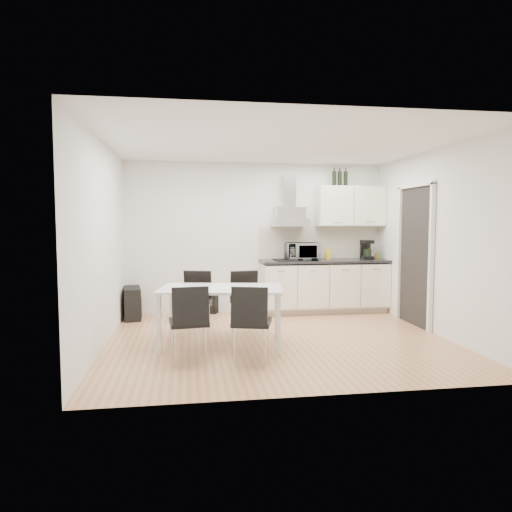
{
  "coord_description": "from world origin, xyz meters",
  "views": [
    {
      "loc": [
        -1.19,
        -5.92,
        1.59
      ],
      "look_at": [
        -0.24,
        0.41,
        1.1
      ],
      "focal_mm": 32.0,
      "sensor_mm": 36.0,
      "label": 1
    }
  ],
  "objects_px": {
    "chair_far_right": "(248,303)",
    "chair_near_left": "(189,323)",
    "chair_far_left": "(194,303)",
    "guitar_amp": "(132,303)",
    "kitchenette": "(326,265)",
    "floor_speaker": "(212,304)",
    "chair_near_right": "(252,323)",
    "dining_table": "(221,293)"
  },
  "relations": [
    {
      "from": "chair_far_right",
      "to": "chair_near_left",
      "type": "height_order",
      "value": "same"
    },
    {
      "from": "chair_far_left",
      "to": "chair_far_right",
      "type": "relative_size",
      "value": 1.0
    },
    {
      "from": "chair_far_right",
      "to": "guitar_amp",
      "type": "distance_m",
      "value": 2.16
    },
    {
      "from": "kitchenette",
      "to": "chair_near_left",
      "type": "bearing_deg",
      "value": -133.37
    },
    {
      "from": "chair_far_left",
      "to": "floor_speaker",
      "type": "bearing_deg",
      "value": -86.68
    },
    {
      "from": "chair_far_left",
      "to": "chair_far_right",
      "type": "height_order",
      "value": "same"
    },
    {
      "from": "chair_far_left",
      "to": "chair_far_right",
      "type": "distance_m",
      "value": 0.75
    },
    {
      "from": "kitchenette",
      "to": "chair_near_right",
      "type": "distance_m",
      "value": 3.14
    },
    {
      "from": "chair_far_right",
      "to": "chair_near_right",
      "type": "height_order",
      "value": "same"
    },
    {
      "from": "chair_far_left",
      "to": "chair_near_right",
      "type": "height_order",
      "value": "same"
    },
    {
      "from": "chair_far_left",
      "to": "chair_near_right",
      "type": "bearing_deg",
      "value": 130.29
    },
    {
      "from": "dining_table",
      "to": "guitar_amp",
      "type": "distance_m",
      "value": 2.3
    },
    {
      "from": "kitchenette",
      "to": "dining_table",
      "type": "height_order",
      "value": "kitchenette"
    },
    {
      "from": "kitchenette",
      "to": "chair_far_left",
      "type": "height_order",
      "value": "kitchenette"
    },
    {
      "from": "kitchenette",
      "to": "chair_far_left",
      "type": "relative_size",
      "value": 2.86
    },
    {
      "from": "kitchenette",
      "to": "floor_speaker",
      "type": "xyz_separation_m",
      "value": [
        -1.98,
        0.17,
        -0.68
      ]
    },
    {
      "from": "kitchenette",
      "to": "dining_table",
      "type": "xyz_separation_m",
      "value": [
        -1.97,
        -1.92,
        -0.15
      ]
    },
    {
      "from": "floor_speaker",
      "to": "kitchenette",
      "type": "bearing_deg",
      "value": 17.02
    },
    {
      "from": "kitchenette",
      "to": "chair_far_right",
      "type": "relative_size",
      "value": 2.86
    },
    {
      "from": "chair_near_right",
      "to": "guitar_amp",
      "type": "distance_m",
      "value": 3.02
    },
    {
      "from": "kitchenette",
      "to": "chair_far_left",
      "type": "bearing_deg",
      "value": -151.28
    },
    {
      "from": "chair_near_left",
      "to": "chair_near_right",
      "type": "xyz_separation_m",
      "value": [
        0.7,
        -0.11,
        0.0
      ]
    },
    {
      "from": "chair_far_right",
      "to": "floor_speaker",
      "type": "height_order",
      "value": "chair_far_right"
    },
    {
      "from": "chair_far_left",
      "to": "guitar_amp",
      "type": "relative_size",
      "value": 1.36
    },
    {
      "from": "chair_near_left",
      "to": "guitar_amp",
      "type": "height_order",
      "value": "chair_near_left"
    },
    {
      "from": "chair_far_right",
      "to": "chair_near_left",
      "type": "xyz_separation_m",
      "value": [
        -0.82,
        -1.15,
        0.0
      ]
    },
    {
      "from": "chair_far_right",
      "to": "chair_near_left",
      "type": "distance_m",
      "value": 1.42
    },
    {
      "from": "kitchenette",
      "to": "chair_near_right",
      "type": "xyz_separation_m",
      "value": [
        -1.68,
        -2.63,
        -0.39
      ]
    },
    {
      "from": "dining_table",
      "to": "chair_far_left",
      "type": "xyz_separation_m",
      "value": [
        -0.33,
        0.66,
        -0.24
      ]
    },
    {
      "from": "dining_table",
      "to": "floor_speaker",
      "type": "relative_size",
      "value": 5.31
    },
    {
      "from": "dining_table",
      "to": "chair_far_right",
      "type": "relative_size",
      "value": 1.87
    },
    {
      "from": "chair_near_right",
      "to": "guitar_amp",
      "type": "bearing_deg",
      "value": 137.71
    },
    {
      "from": "kitchenette",
      "to": "chair_near_right",
      "type": "relative_size",
      "value": 2.86
    },
    {
      "from": "dining_table",
      "to": "guitar_amp",
      "type": "relative_size",
      "value": 2.55
    },
    {
      "from": "dining_table",
      "to": "chair_near_left",
      "type": "relative_size",
      "value": 1.87
    },
    {
      "from": "guitar_amp",
      "to": "floor_speaker",
      "type": "height_order",
      "value": "guitar_amp"
    },
    {
      "from": "chair_far_right",
      "to": "chair_near_left",
      "type": "bearing_deg",
      "value": 46.78
    },
    {
      "from": "guitar_amp",
      "to": "chair_far_right",
      "type": "bearing_deg",
      "value": -44.94
    },
    {
      "from": "chair_far_right",
      "to": "chair_near_right",
      "type": "bearing_deg",
      "value": 76.92
    },
    {
      "from": "chair_near_right",
      "to": "floor_speaker",
      "type": "height_order",
      "value": "chair_near_right"
    },
    {
      "from": "chair_near_right",
      "to": "floor_speaker",
      "type": "distance_m",
      "value": 2.83
    },
    {
      "from": "chair_far_left",
      "to": "chair_far_right",
      "type": "bearing_deg",
      "value": -172.36
    }
  ]
}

